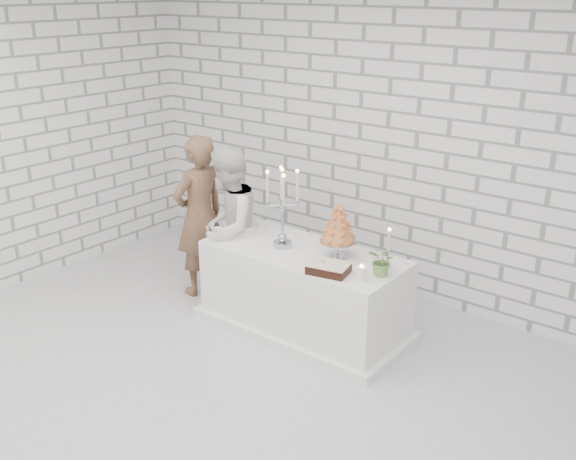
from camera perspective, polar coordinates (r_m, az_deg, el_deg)
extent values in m
cube|color=silver|center=(5.23, -6.76, -14.04)|extent=(6.00, 5.00, 0.01)
cube|color=white|center=(6.47, 8.50, 7.35)|extent=(6.00, 0.01, 3.00)
cube|color=white|center=(5.95, 1.37, -5.18)|extent=(1.80, 0.80, 0.75)
imported|color=brown|center=(6.55, -7.59, 1.21)|extent=(0.46, 0.63, 1.61)
imported|color=silver|center=(6.29, -5.15, 0.18)|extent=(0.81, 0.91, 1.55)
cube|color=black|center=(5.37, 3.51, -3.29)|extent=(0.36, 0.29, 0.08)
cylinder|color=white|center=(5.24, 6.31, -3.76)|extent=(0.10, 0.10, 0.12)
cylinder|color=beige|center=(5.48, 8.60, -1.61)|extent=(0.07, 0.07, 0.32)
imported|color=#4D7841|center=(5.33, 8.10, -2.66)|extent=(0.25, 0.23, 0.25)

